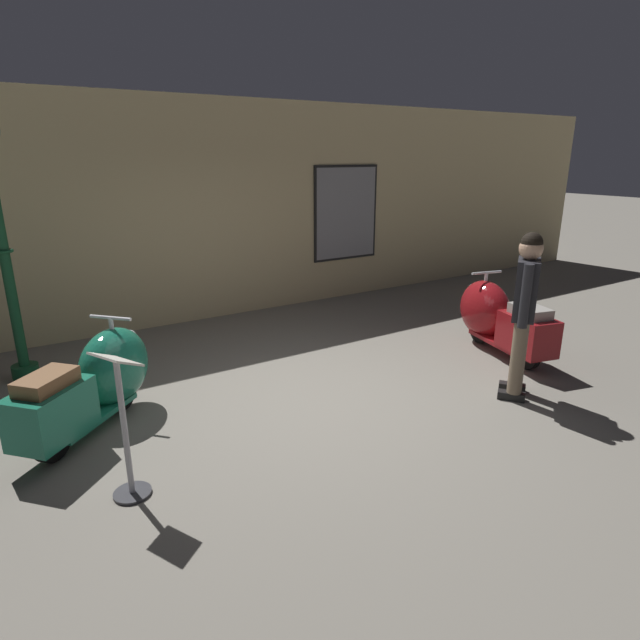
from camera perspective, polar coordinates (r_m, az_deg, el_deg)
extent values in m
plane|color=slate|center=(5.50, -1.37, -8.85)|extent=(60.00, 60.00, 0.00)
cube|color=#CCB784|center=(8.09, -14.24, 11.16)|extent=(18.00, 0.20, 3.24)
cube|color=black|center=(9.25, 2.81, 11.49)|extent=(1.28, 0.03, 1.60)
cube|color=gray|center=(9.24, 2.87, 11.48)|extent=(1.20, 0.01, 1.52)
cylinder|color=black|center=(5.63, -20.75, -7.20)|extent=(0.34, 0.33, 0.40)
cylinder|color=silver|center=(5.63, -20.75, -7.20)|extent=(0.20, 0.19, 0.18)
cylinder|color=black|center=(4.98, -27.01, -11.35)|extent=(0.34, 0.33, 0.40)
cylinder|color=silver|center=(4.98, -27.01, -11.35)|extent=(0.20, 0.19, 0.18)
cube|color=#196B51|center=(5.30, -23.64, -9.36)|extent=(0.93, 0.90, 0.05)
ellipsoid|color=#196B51|center=(5.48, -21.36, -4.71)|extent=(0.96, 0.95, 0.75)
cube|color=#196B51|center=(4.91, -27.06, -8.91)|extent=(0.76, 0.75, 0.44)
cube|color=brown|center=(4.80, -27.52, -5.92)|extent=(0.54, 0.53, 0.12)
sphere|color=silver|center=(5.62, -19.96, -1.74)|extent=(0.15, 0.15, 0.15)
cylinder|color=silver|center=(5.39, -21.58, -1.18)|extent=(0.04, 0.04, 0.28)
cylinder|color=silver|center=(5.35, -21.75, 0.23)|extent=(0.32, 0.34, 0.03)
cylinder|color=black|center=(7.41, 16.96, -0.87)|extent=(0.17, 0.41, 0.40)
cylinder|color=silver|center=(7.41, 16.96, -0.87)|extent=(0.14, 0.20, 0.18)
cylinder|color=black|center=(6.71, 21.54, -3.28)|extent=(0.17, 0.41, 0.40)
cylinder|color=silver|center=(6.71, 21.54, -3.28)|extent=(0.14, 0.20, 0.18)
cube|color=maroon|center=(7.06, 19.12, -2.17)|extent=(0.58, 1.01, 0.05)
ellipsoid|color=maroon|center=(7.29, 17.38, 1.13)|extent=(0.71, 0.94, 0.76)
cube|color=maroon|center=(6.67, 21.53, -1.40)|extent=(0.55, 0.75, 0.44)
cube|color=gray|center=(6.59, 21.80, 0.89)|extent=(0.39, 0.53, 0.12)
sphere|color=silver|center=(7.46, 16.30, 3.25)|extent=(0.15, 0.15, 0.15)
cylinder|color=silver|center=(7.23, 17.49, 3.84)|extent=(0.04, 0.04, 0.28)
cylinder|color=silver|center=(7.20, 17.60, 4.92)|extent=(0.43, 0.14, 0.03)
cylinder|color=#144728|center=(6.83, -29.24, -4.96)|extent=(0.28, 0.28, 0.18)
cylinder|color=#144728|center=(6.51, -30.89, 5.41)|extent=(0.11, 0.11, 2.35)
torus|color=#144728|center=(6.49, -31.05, 6.41)|extent=(0.19, 0.19, 0.04)
cube|color=black|center=(6.09, 20.07, -6.84)|extent=(0.25, 0.28, 0.08)
cylinder|color=#72604C|center=(5.92, 20.74, -2.71)|extent=(0.15, 0.15, 0.86)
cube|color=black|center=(5.88, 19.99, -7.72)|extent=(0.25, 0.28, 0.08)
cylinder|color=#72604C|center=(5.70, 20.69, -3.46)|extent=(0.15, 0.15, 0.86)
cube|color=#232328|center=(5.63, 21.42, 3.10)|extent=(0.44, 0.40, 0.61)
cylinder|color=#232328|center=(5.87, 21.44, 3.55)|extent=(0.09, 0.09, 0.63)
cylinder|color=#232328|center=(5.39, 21.37, 2.40)|extent=(0.09, 0.09, 0.63)
sphere|color=tan|center=(5.55, 21.89, 7.22)|extent=(0.23, 0.23, 0.23)
sphere|color=black|center=(5.54, 21.95, 7.74)|extent=(0.21, 0.21, 0.21)
cylinder|color=#333338|center=(4.40, -19.63, -17.23)|extent=(0.28, 0.28, 0.02)
cylinder|color=#A5A5AD|center=(4.12, -20.40, -11.05)|extent=(0.04, 0.04, 1.05)
cube|color=silver|center=(3.90, -21.25, -3.99)|extent=(0.34, 0.39, 0.12)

